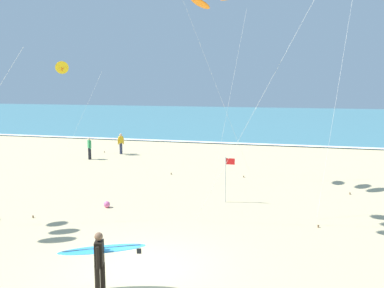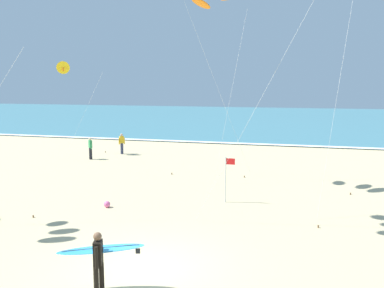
{
  "view_description": "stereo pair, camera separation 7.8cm",
  "coord_description": "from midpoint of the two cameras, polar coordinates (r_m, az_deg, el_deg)",
  "views": [
    {
      "loc": [
        4.4,
        -10.9,
        5.33
      ],
      "look_at": [
        -0.0,
        5.22,
        2.94
      ],
      "focal_mm": 39.14,
      "sensor_mm": 36.0,
      "label": 1
    },
    {
      "loc": [
        4.48,
        -10.88,
        5.33
      ],
      "look_at": [
        -0.0,
        5.22,
        2.94
      ],
      "focal_mm": 39.14,
      "sensor_mm": 36.0,
      "label": 2
    }
  ],
  "objects": [
    {
      "name": "ground_plane",
      "position": [
        12.92,
        -6.54,
        -16.31
      ],
      "size": [
        160.0,
        160.0,
        0.0
      ],
      "primitive_type": "plane",
      "color": "#CCB789"
    },
    {
      "name": "ocean_water",
      "position": [
        67.01,
        11.46,
        3.45
      ],
      "size": [
        160.0,
        60.0,
        0.08
      ],
      "primitive_type": "cube",
      "color": "teal",
      "rests_on": "ground"
    },
    {
      "name": "shoreline_foam",
      "position": [
        37.59,
        8.35,
        0.03
      ],
      "size": [
        160.0,
        0.91,
        0.01
      ],
      "primitive_type": "cube",
      "color": "white",
      "rests_on": "ocean_water"
    },
    {
      "name": "surfer_lead",
      "position": [
        11.22,
        -12.56,
        -14.53
      ],
      "size": [
        2.34,
        1.23,
        1.71
      ],
      "color": "black",
      "rests_on": "ground"
    },
    {
      "name": "kite_delta_golden_close",
      "position": [
        33.21,
        -17.33,
        9.87
      ],
      "size": [
        3.04,
        1.99,
        7.07
      ],
      "color": "yellow",
      "rests_on": "ground"
    },
    {
      "name": "bystander_green_top",
      "position": [
        30.73,
        -13.87,
        -0.56
      ],
      "size": [
        0.39,
        0.37,
        1.59
      ],
      "color": "black",
      "rests_on": "ground"
    },
    {
      "name": "bystander_yellow_top",
      "position": [
        32.62,
        -9.74,
        0.05
      ],
      "size": [
        0.36,
        0.39,
        1.59
      ],
      "color": "#2D334C",
      "rests_on": "ground"
    },
    {
      "name": "lifeguard_flag",
      "position": [
        19.01,
        4.62,
        -4.24
      ],
      "size": [
        0.44,
        0.05,
        2.1
      ],
      "color": "silver",
      "rests_on": "ground"
    },
    {
      "name": "beach_ball",
      "position": [
        18.8,
        -11.65,
        -8.07
      ],
      "size": [
        0.28,
        0.28,
        0.28
      ],
      "primitive_type": "sphere",
      "color": "pink",
      "rests_on": "ground"
    }
  ]
}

